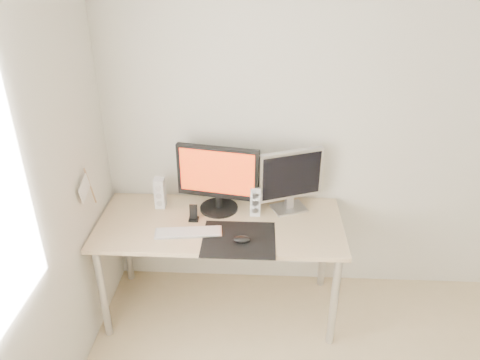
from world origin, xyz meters
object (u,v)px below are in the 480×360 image
object	(u,v)px
mouse	(242,239)
keyboard	(188,232)
phone_dock	(194,216)
main_monitor	(218,177)
speaker_right	(255,200)
desk	(220,232)
second_monitor	(291,178)
speaker_left	(160,193)

from	to	relation	value
mouse	keyboard	xyz separation A→B (m)	(-0.34, 0.08, -0.01)
keyboard	phone_dock	world-z (taller)	phone_dock
main_monitor	speaker_right	size ratio (longest dim) A/B	2.58
desk	keyboard	distance (m)	0.25
mouse	phone_dock	size ratio (longest dim) A/B	0.93
second_monitor	speaker_right	xyz separation A→B (m)	(-0.23, -0.07, -0.13)
mouse	keyboard	distance (m)	0.35
second_monitor	speaker_right	distance (m)	0.27
keyboard	second_monitor	bearing A→B (deg)	26.63
speaker_left	keyboard	size ratio (longest dim) A/B	0.49
mouse	keyboard	size ratio (longest dim) A/B	0.25
speaker_left	speaker_right	world-z (taller)	same
mouse	phone_dock	bearing A→B (deg)	144.26
desk	second_monitor	xyz separation A→B (m)	(0.46, 0.19, 0.32)
keyboard	main_monitor	bearing A→B (deg)	60.64
second_monitor	phone_dock	distance (m)	0.69
mouse	speaker_right	size ratio (longest dim) A/B	0.50
keyboard	phone_dock	distance (m)	0.16
desk	keyboard	xyz separation A→B (m)	(-0.19, -0.14, 0.09)
speaker_right	speaker_left	bearing A→B (deg)	174.54
mouse	main_monitor	world-z (taller)	main_monitor
speaker_left	second_monitor	bearing A→B (deg)	0.46
second_monitor	keyboard	xyz separation A→B (m)	(-0.64, -0.32, -0.23)
speaker_left	mouse	bearing A→B (deg)	-34.59
desk	speaker_left	distance (m)	0.50
mouse	speaker_left	xyz separation A→B (m)	(-0.58, 0.40, 0.08)
main_monitor	speaker_left	xyz separation A→B (m)	(-0.40, 0.02, -0.15)
mouse	phone_dock	distance (m)	0.40
mouse	speaker_left	distance (m)	0.71
main_monitor	keyboard	size ratio (longest dim) A/B	1.27
mouse	main_monitor	distance (m)	0.48
second_monitor	keyboard	distance (m)	0.76
desk	main_monitor	distance (m)	0.37
mouse	main_monitor	xyz separation A→B (m)	(-0.18, 0.38, 0.23)
desk	keyboard	size ratio (longest dim) A/B	3.71
desk	phone_dock	world-z (taller)	phone_dock
desk	speaker_right	xyz separation A→B (m)	(0.23, 0.12, 0.18)
phone_dock	speaker_left	bearing A→B (deg)	146.97
main_monitor	keyboard	distance (m)	0.42
mouse	second_monitor	bearing A→B (deg)	53.18
mouse	phone_dock	xyz separation A→B (m)	(-0.33, 0.24, 0.01)
main_monitor	phone_dock	bearing A→B (deg)	-137.34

